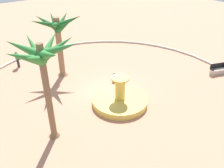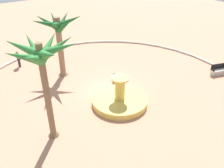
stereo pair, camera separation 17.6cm
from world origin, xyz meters
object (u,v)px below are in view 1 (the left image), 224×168
Objects in this scene: palm_tree_near_fountain at (57,32)px; palm_tree_by_curb at (43,61)px; bench_southeast at (218,70)px; fountain at (120,100)px; trash_bin at (115,78)px; person_cyclist_helmet at (17,58)px.

palm_tree_by_curb reaches higher than palm_tree_near_fountain.
palm_tree_by_curb is (4.14, 6.86, 1.04)m from palm_tree_near_fountain.
palm_tree_near_fountain is at bearing -121.09° from palm_tree_by_curb.
fountain is at bearing -10.88° from bench_southeast.
person_cyclist_helmet is (5.55, -7.93, 0.54)m from trash_bin.
palm_tree_by_curb is at bearing 81.88° from person_cyclist_helmet.
person_cyclist_helmet is at bearing -55.01° from trash_bin.
fountain reaches higher than person_cyclist_helmet.
fountain is 11.38m from person_cyclist_helmet.
trash_bin is (-1.74, -2.78, 0.07)m from fountain.
fountain is 7.17m from palm_tree_by_curb.
fountain is 3.28m from trash_bin.
trash_bin is at bearing 127.30° from palm_tree_near_fountain.
bench_southeast is at bearing 173.53° from palm_tree_by_curb.
palm_tree_near_fountain is at bearing -37.34° from bench_southeast.
trash_bin is at bearing 124.99° from person_cyclist_helmet.
bench_southeast reaches higher than trash_bin.
bench_southeast is at bearing 142.66° from palm_tree_near_fountain.
palm_tree_near_fountain is at bearing -79.60° from fountain.
person_cyclist_helmet is (2.58, -4.04, -3.11)m from palm_tree_near_fountain.
palm_tree_by_curb is at bearing 22.64° from trash_bin.
person_cyclist_helmet is at bearing -70.43° from fountain.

